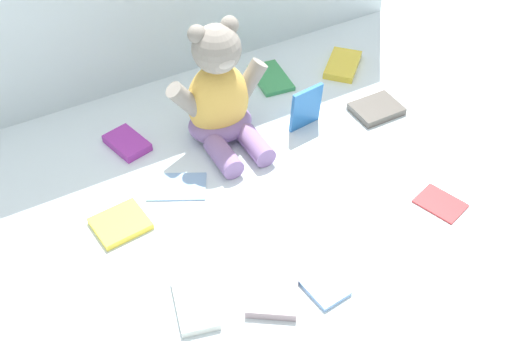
{
  "coord_description": "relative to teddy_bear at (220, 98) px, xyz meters",
  "views": [
    {
      "loc": [
        -0.45,
        -0.93,
        1.0
      ],
      "look_at": [
        0.02,
        -0.1,
        0.1
      ],
      "focal_mm": 45.23,
      "sensor_mm": 36.0,
      "label": 1
    }
  ],
  "objects": [
    {
      "name": "book_case_10",
      "position": [
        0.3,
        -0.43,
        -0.11
      ],
      "size": [
        0.1,
        0.11,
        0.01
      ],
      "primitive_type": "cube",
      "rotation": [
        0.0,
        0.0,
        0.31
      ],
      "color": "#C73B3D",
      "rests_on": "ground_plane"
    },
    {
      "name": "book_case_4",
      "position": [
        0.38,
        -0.11,
        -0.1
      ],
      "size": [
        0.12,
        0.09,
        0.02
      ],
      "primitive_type": "cube",
      "rotation": [
        0.0,
        0.0,
        4.7
      ],
      "color": "#57514A",
      "rests_on": "ground_plane"
    },
    {
      "name": "book_case_1",
      "position": [
        -0.04,
        -0.47,
        -0.11
      ],
      "size": [
        0.08,
        0.13,
        0.01
      ],
      "primitive_type": "cube",
      "rotation": [
        0.0,
        0.0,
        3.24
      ],
      "color": "#83B0E5",
      "rests_on": "ground_plane"
    },
    {
      "name": "book_case_6",
      "position": [
        0.19,
        -0.07,
        -0.06
      ],
      "size": [
        0.09,
        0.03,
        0.11
      ],
      "primitive_type": "cube",
      "rotation": [
        0.07,
        0.0,
        0.12
      ],
      "color": "#2567B2",
      "rests_on": "ground_plane"
    },
    {
      "name": "book_case_7",
      "position": [
        -0.17,
        -0.11,
        -0.11
      ],
      "size": [
        0.15,
        0.13,
        0.01
      ],
      "primitive_type": "cube",
      "rotation": [
        0.0,
        0.0,
        1.08
      ],
      "color": "#81A8D6",
      "rests_on": "ground_plane"
    },
    {
      "name": "book_case_11",
      "position": [
        -0.21,
        0.07,
        -0.1
      ],
      "size": [
        0.09,
        0.12,
        0.02
      ],
      "primitive_type": "cube",
      "rotation": [
        0.0,
        0.0,
        0.24
      ],
      "color": "purple",
      "rests_on": "ground_plane"
    },
    {
      "name": "book_case_3",
      "position": [
        -0.31,
        -0.16,
        -0.11
      ],
      "size": [
        0.12,
        0.1,
        0.01
      ],
      "primitive_type": "cube",
      "rotation": [
        0.0,
        0.0,
        1.67
      ],
      "color": "yellow",
      "rests_on": "ground_plane"
    },
    {
      "name": "book_case_8",
      "position": [
        -0.27,
        -0.41,
        -0.1
      ],
      "size": [
        0.1,
        0.14,
        0.02
      ],
      "primitive_type": "cube",
      "rotation": [
        0.0,
        0.0,
        2.89
      ],
      "color": "silver",
      "rests_on": "ground_plane"
    },
    {
      "name": "teddy_bear",
      "position": [
        0.0,
        0.0,
        0.0
      ],
      "size": [
        0.25,
        0.22,
        0.3
      ],
      "rotation": [
        0.0,
        0.0,
        -0.02
      ],
      "color": "#E5B24C",
      "rests_on": "ground_plane"
    },
    {
      "name": "book_case_9",
      "position": [
        0.22,
        0.14,
        -0.11
      ],
      "size": [
        0.1,
        0.15,
        0.01
      ],
      "primitive_type": "cube",
      "rotation": [
        0.0,
        0.0,
        6.15
      ],
      "color": "#389350",
      "rests_on": "ground_plane"
    },
    {
      "name": "ground_plane",
      "position": [
        -0.06,
        -0.14,
        -0.11
      ],
      "size": [
        3.2,
        3.2,
        0.0
      ],
      "primitive_type": "plane",
      "color": "silver"
    },
    {
      "name": "book_case_0",
      "position": [
        -0.06,
        -0.39,
        -0.1
      ],
      "size": [
        0.11,
        0.11,
        0.02
      ],
      "primitive_type": "cube",
      "rotation": [
        0.0,
        0.0,
        2.42
      ],
      "color": "white",
      "rests_on": "ground_plane"
    },
    {
      "name": "book_case_5",
      "position": [
        -0.13,
        -0.46,
        -0.1
      ],
      "size": [
        0.14,
        0.14,
        0.02
      ],
      "primitive_type": "cube",
      "rotation": [
        0.0,
        0.0,
        2.54
      ],
      "color": "#A58E94",
      "rests_on": "ground_plane"
    },
    {
      "name": "book_case_2",
      "position": [
        0.42,
        0.09,
        -0.1
      ],
      "size": [
        0.15,
        0.15,
        0.02
      ],
      "primitive_type": "cube",
      "rotation": [
        0.0,
        0.0,
        2.32
      ],
      "color": "yellow",
      "rests_on": "ground_plane"
    }
  ]
}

